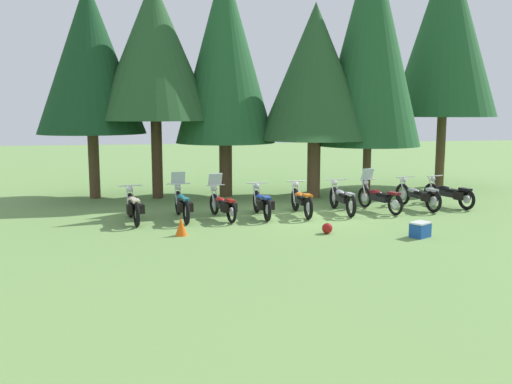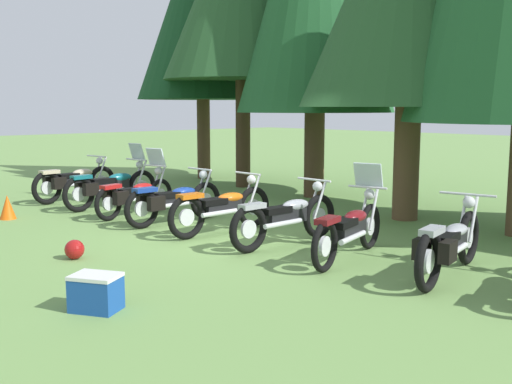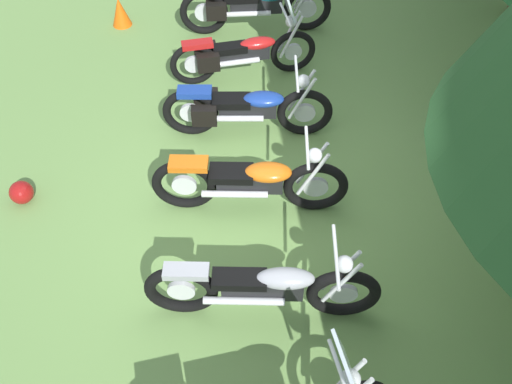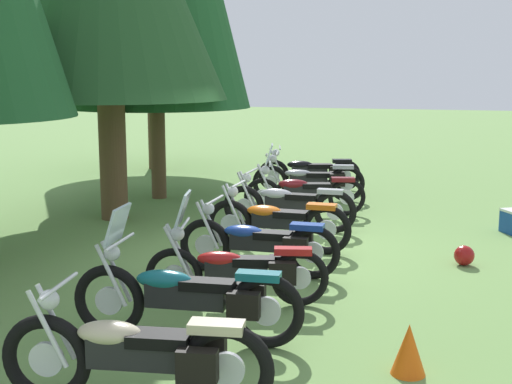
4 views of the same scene
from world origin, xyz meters
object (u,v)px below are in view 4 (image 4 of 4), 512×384
(motorcycle_3, at_px, (261,243))
(motorcycle_4, at_px, (277,221))
(motorcycle_0, at_px, (139,354))
(motorcycle_8, at_px, (311,171))
(motorcycle_1, at_px, (188,296))
(motorcycle_5, at_px, (288,204))
(motorcycle_6, at_px, (303,191))
(motorcycle_7, at_px, (311,180))
(dropped_helmet, at_px, (464,255))
(traffic_cone, at_px, (409,349))
(motorcycle_2, at_px, (239,268))

(motorcycle_3, xyz_separation_m, motorcycle_4, (1.31, 0.12, 0.01))
(motorcycle_0, bearing_deg, motorcycle_8, -94.08)
(motorcycle_1, xyz_separation_m, motorcycle_5, (5.20, 0.21, -0.03))
(motorcycle_1, xyz_separation_m, motorcycle_6, (6.48, 0.22, -0.01))
(motorcycle_0, relative_size, motorcycle_7, 0.97)
(motorcycle_5, relative_size, dropped_helmet, 8.21)
(motorcycle_7, relative_size, traffic_cone, 4.89)
(motorcycle_6, bearing_deg, motorcycle_1, 77.40)
(motorcycle_0, distance_m, motorcycle_4, 5.24)
(motorcycle_2, bearing_deg, motorcycle_0, 76.49)
(motorcycle_0, bearing_deg, motorcycle_4, -96.14)
(motorcycle_5, distance_m, motorcycle_8, 4.08)
(motorcycle_6, bearing_deg, dropped_helmet, 122.43)
(traffic_cone, height_order, dropped_helmet, traffic_cone)
(dropped_helmet, bearing_deg, motorcycle_0, 153.48)
(motorcycle_6, relative_size, dropped_helmet, 7.88)
(motorcycle_5, relative_size, motorcycle_7, 1.01)
(motorcycle_2, bearing_deg, motorcycle_6, -99.12)
(motorcycle_0, xyz_separation_m, motorcycle_7, (9.42, 0.52, -0.02))
(motorcycle_7, distance_m, dropped_helmet, 5.27)
(motorcycle_0, distance_m, motorcycle_6, 7.94)
(motorcycle_1, height_order, traffic_cone, motorcycle_1)
(motorcycle_6, distance_m, traffic_cone, 7.08)
(motorcycle_4, relative_size, traffic_cone, 4.76)
(motorcycle_0, height_order, motorcycle_3, motorcycle_0)
(motorcycle_1, relative_size, motorcycle_8, 1.05)
(motorcycle_8, bearing_deg, motorcycle_2, 80.48)
(motorcycle_6, bearing_deg, traffic_cone, 95.56)
(traffic_cone, xyz_separation_m, dropped_helmet, (3.89, -0.52, -0.10))
(motorcycle_4, xyz_separation_m, motorcycle_8, (5.48, 0.58, -0.01))
(motorcycle_0, height_order, motorcycle_7, motorcycle_0)
(motorcycle_3, bearing_deg, motorcycle_2, 92.59)
(motorcycle_0, relative_size, motorcycle_6, 1.01)
(motorcycle_2, relative_size, motorcycle_3, 0.95)
(motorcycle_1, bearing_deg, traffic_cone, 170.64)
(motorcycle_1, height_order, motorcycle_5, motorcycle_1)
(motorcycle_0, distance_m, motorcycle_8, 10.74)
(motorcycle_4, height_order, motorcycle_7, motorcycle_7)
(motorcycle_1, distance_m, motorcycle_2, 1.24)
(motorcycle_0, relative_size, motorcycle_5, 0.97)
(motorcycle_3, relative_size, motorcycle_7, 0.95)
(motorcycle_7, bearing_deg, motorcycle_2, 83.01)
(traffic_cone, bearing_deg, motorcycle_7, 17.67)
(motorcycle_1, bearing_deg, motorcycle_3, -96.82)
(motorcycle_2, relative_size, motorcycle_7, 0.91)
(motorcycle_0, relative_size, traffic_cone, 4.76)
(motorcycle_5, relative_size, traffic_cone, 4.93)
(motorcycle_5, xyz_separation_m, dropped_helmet, (-1.47, -2.94, -0.31))
(motorcycle_0, bearing_deg, motorcycle_5, -95.13)
(motorcycle_4, bearing_deg, motorcycle_5, -83.30)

